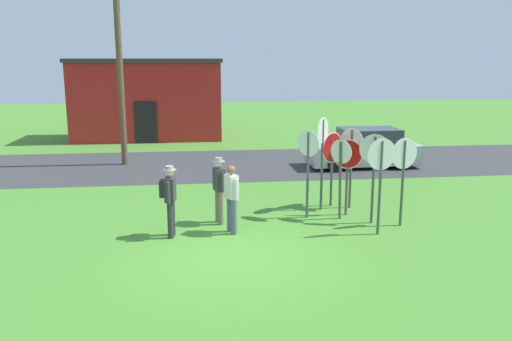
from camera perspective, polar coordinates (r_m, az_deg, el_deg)
The scene contains 17 objects.
ground_plane at distance 11.45m, azimuth -2.91°, elevation -9.30°, with size 80.00×80.00×0.00m, color #47842D.
street_asphalt at distance 20.95m, azimuth -4.75°, elevation 0.67°, with size 60.00×6.40×0.01m, color #38383A.
building_background at distance 28.18m, azimuth -11.81°, elevation 7.72°, with size 7.76×3.73×4.17m.
utility_pole at distance 21.17m, azimuth -14.77°, elevation 11.34°, with size 1.80×0.24×7.65m.
parked_car_on_street at distance 20.86m, azimuth 11.78°, elevation 2.31°, with size 4.34×2.09×1.51m.
stop_sign_low_front at distance 14.82m, azimuth 10.44°, elevation 1.82°, with size 0.50×0.58×2.30m.
stop_sign_center_cluster at distance 14.48m, azimuth 7.30°, elevation 2.50°, with size 0.45×0.57×2.62m.
stop_sign_leaning_left at distance 13.74m, azimuth 9.29°, elevation 0.45°, with size 0.45×0.50×2.14m.
stop_sign_far_back at distance 13.53m, azimuth 12.85°, elevation 0.85°, with size 0.72×0.29×2.33m.
stop_sign_leaning_right at distance 14.94m, azimuth 8.38°, elevation 1.64°, with size 0.71×0.55×2.16m.
stop_sign_tallest at distance 13.72m, azimuth 5.75°, elevation 1.26°, with size 0.46×0.54×2.37m.
stop_sign_nearest at distance 14.15m, azimuth 10.02°, elevation 0.74°, with size 0.79×0.20×2.08m.
stop_sign_rear_right at distance 13.50m, azimuth 15.91°, elevation 0.48°, with size 0.76×0.25×2.27m.
stop_sign_rear_left at distance 12.67m, azimuth 13.56°, elevation 0.14°, with size 0.75×0.19×2.36m.
person_on_left at distance 12.46m, azimuth -9.48°, elevation -2.78°, with size 0.41×0.56×1.74m.
person_with_sunhat at distance 13.32m, azimuth -4.09°, elevation -1.76°, with size 0.32×0.55×1.74m.
person_in_blue at distance 12.58m, azimuth -2.70°, elevation -2.75°, with size 0.34×0.53×1.69m.
Camera 1 is at (-0.68, -10.63, 4.21)m, focal length 36.39 mm.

